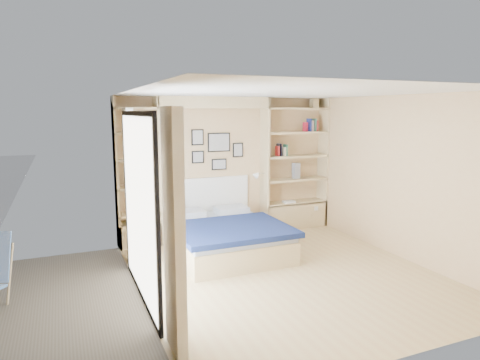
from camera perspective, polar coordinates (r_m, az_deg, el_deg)
name	(u,v)px	position (r m, az deg, el deg)	size (l,w,h in m)	color
ground	(284,274)	(6.17, 5.93, -12.32)	(4.50, 4.50, 0.00)	tan
room_shell	(220,183)	(7.07, -2.62, -0.43)	(4.50, 4.50, 4.50)	tan
bed	(224,236)	(6.93, -2.14, -7.44)	(1.71, 2.11, 1.07)	tan
photo_gallery	(203,148)	(7.64, -4.95, 4.25)	(1.48, 0.02, 0.82)	black
reading_lamps	(216,177)	(7.54, -3.28, 0.35)	(1.92, 0.12, 0.15)	silver
shelf_decor	(290,140)	(8.17, 6.73, 5.28)	(3.57, 0.23, 2.03)	#A51E1E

